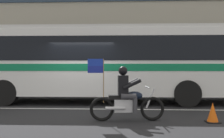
{
  "coord_description": "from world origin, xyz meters",
  "views": [
    {
      "loc": [
        1.7,
        -9.79,
        1.54
      ],
      "look_at": [
        1.24,
        -0.96,
        1.47
      ],
      "focal_mm": 40.53,
      "sensor_mm": 36.0,
      "label": 1
    }
  ],
  "objects": [
    {
      "name": "ground_plane",
      "position": [
        0.0,
        0.0,
        0.0
      ],
      "size": [
        60.0,
        60.0,
        0.0
      ],
      "primitive_type": "plane",
      "color": "black"
    },
    {
      "name": "motorcycle_with_rider",
      "position": [
        1.73,
        -2.58,
        0.67
      ],
      "size": [
        2.19,
        0.65,
        1.78
      ],
      "color": "black",
      "rests_on": "ground_plane"
    },
    {
      "name": "office_building_facade",
      "position": [
        0.0,
        7.39,
        4.73
      ],
      "size": [
        28.0,
        0.89,
        9.44
      ],
      "color": "gray",
      "rests_on": "ground_plane"
    },
    {
      "name": "lane_center_stripe",
      "position": [
        0.0,
        -0.6,
        0.0
      ],
      "size": [
        26.6,
        0.14,
        0.01
      ],
      "primitive_type": "cube",
      "color": "silver",
      "rests_on": "ground_plane"
    },
    {
      "name": "traffic_cone",
      "position": [
        4.13,
        -2.65,
        0.26
      ],
      "size": [
        0.36,
        0.36,
        0.55
      ],
      "color": "#EA590F",
      "rests_on": "ground_plane"
    },
    {
      "name": "sidewalk_curb",
      "position": [
        0.0,
        5.1,
        0.07
      ],
      "size": [
        28.0,
        3.8,
        0.15
      ],
      "primitive_type": "cube",
      "color": "gray",
      "rests_on": "ground_plane"
    },
    {
      "name": "transit_bus",
      "position": [
        0.71,
        1.19,
        1.88
      ],
      "size": [
        12.27,
        2.73,
        3.22
      ],
      "color": "white",
      "rests_on": "ground_plane"
    }
  ]
}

